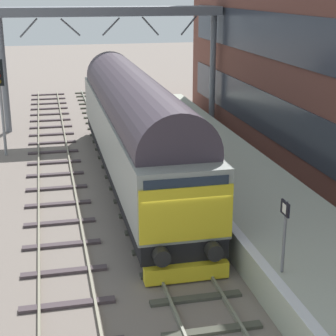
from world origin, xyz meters
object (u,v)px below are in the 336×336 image
(waiting_passenger, at_px, (209,141))
(signal_post_near, at_px, (0,94))
(diesel_locomotive, at_px, (134,125))
(platform_number_sign, at_px, (285,226))

(waiting_passenger, bearing_deg, signal_post_near, 76.40)
(diesel_locomotive, xyz_separation_m, platform_number_sign, (2.04, -10.63, -0.19))
(signal_post_near, height_order, waiting_passenger, signal_post_near)
(diesel_locomotive, height_order, signal_post_near, signal_post_near)
(platform_number_sign, bearing_deg, signal_post_near, 115.95)
(platform_number_sign, bearing_deg, waiting_passenger, 85.04)
(waiting_passenger, bearing_deg, diesel_locomotive, 87.67)
(diesel_locomotive, bearing_deg, platform_number_sign, -79.13)
(diesel_locomotive, distance_m, waiting_passenger, 3.22)
(diesel_locomotive, distance_m, platform_number_sign, 10.82)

